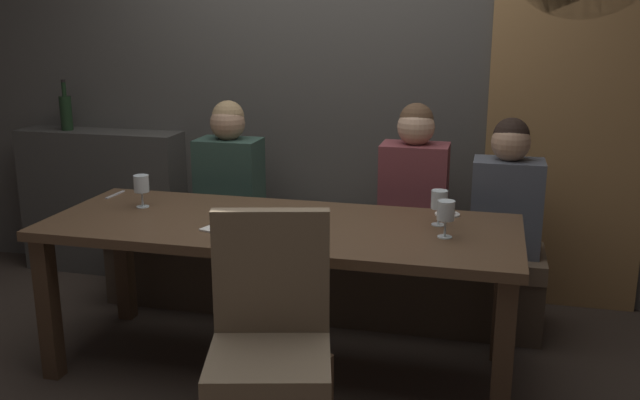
% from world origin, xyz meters
% --- Properties ---
extents(ground, '(9.00, 9.00, 0.00)m').
position_xyz_m(ground, '(0.00, 0.00, 0.00)').
color(ground, '#382D26').
extents(back_wall_tiled, '(6.00, 0.12, 3.00)m').
position_xyz_m(back_wall_tiled, '(0.00, 1.22, 1.50)').
color(back_wall_tiled, '#4C4944').
rests_on(back_wall_tiled, ground).
extents(arched_door, '(0.90, 0.05, 2.55)m').
position_xyz_m(arched_door, '(1.35, 1.15, 1.36)').
color(arched_door, olive).
rests_on(arched_door, ground).
extents(back_counter, '(1.10, 0.28, 0.95)m').
position_xyz_m(back_counter, '(-1.55, 1.04, 0.47)').
color(back_counter, '#413E3A').
rests_on(back_counter, ground).
extents(dining_table, '(2.20, 0.84, 0.74)m').
position_xyz_m(dining_table, '(0.00, 0.00, 0.65)').
color(dining_table, '#493422').
rests_on(dining_table, ground).
extents(banquette_bench, '(2.50, 0.44, 0.45)m').
position_xyz_m(banquette_bench, '(0.00, 0.70, 0.23)').
color(banquette_bench, '#4A3C2E').
rests_on(banquette_bench, ground).
extents(chair_near_side, '(0.54, 0.54, 0.98)m').
position_xyz_m(chair_near_side, '(0.18, -0.72, 0.56)').
color(chair_near_side, brown).
rests_on(chair_near_side, ground).
extents(diner_redhead, '(0.36, 0.24, 0.76)m').
position_xyz_m(diner_redhead, '(-0.53, 0.71, 0.81)').
color(diner_redhead, '#2D473D').
rests_on(diner_redhead, banquette_bench).
extents(diner_bearded, '(0.36, 0.24, 0.78)m').
position_xyz_m(diner_bearded, '(0.54, 0.72, 0.82)').
color(diner_bearded, brown).
rests_on(diner_bearded, banquette_bench).
extents(diner_far_end, '(0.36, 0.24, 0.72)m').
position_xyz_m(diner_far_end, '(1.03, 0.69, 0.79)').
color(diner_far_end, '#4C515B').
rests_on(diner_far_end, banquette_bench).
extents(wine_bottle_dark_red, '(0.08, 0.08, 0.33)m').
position_xyz_m(wine_bottle_dark_red, '(-1.77, 1.02, 1.07)').
color(wine_bottle_dark_red, black).
rests_on(wine_bottle_dark_red, back_counter).
extents(wine_glass_near_left, '(0.08, 0.08, 0.16)m').
position_xyz_m(wine_glass_near_left, '(0.76, -0.04, 0.86)').
color(wine_glass_near_left, silver).
rests_on(wine_glass_near_left, dining_table).
extents(wine_glass_end_left, '(0.08, 0.08, 0.16)m').
position_xyz_m(wine_glass_end_left, '(0.72, 0.14, 0.86)').
color(wine_glass_end_left, silver).
rests_on(wine_glass_end_left, dining_table).
extents(wine_glass_near_right, '(0.08, 0.08, 0.16)m').
position_xyz_m(wine_glass_near_right, '(-0.75, 0.10, 0.86)').
color(wine_glass_near_right, silver).
rests_on(wine_glass_near_right, dining_table).
extents(espresso_cup, '(0.12, 0.12, 0.06)m').
position_xyz_m(espresso_cup, '(0.75, 0.32, 0.77)').
color(espresso_cup, white).
rests_on(espresso_cup, dining_table).
extents(fork_on_table, '(0.02, 0.17, 0.01)m').
position_xyz_m(fork_on_table, '(-1.01, 0.28, 0.74)').
color(fork_on_table, silver).
rests_on(fork_on_table, dining_table).
extents(folded_napkin, '(0.14, 0.13, 0.01)m').
position_xyz_m(folded_napkin, '(-0.25, -0.18, 0.74)').
color(folded_napkin, silver).
rests_on(folded_napkin, dining_table).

